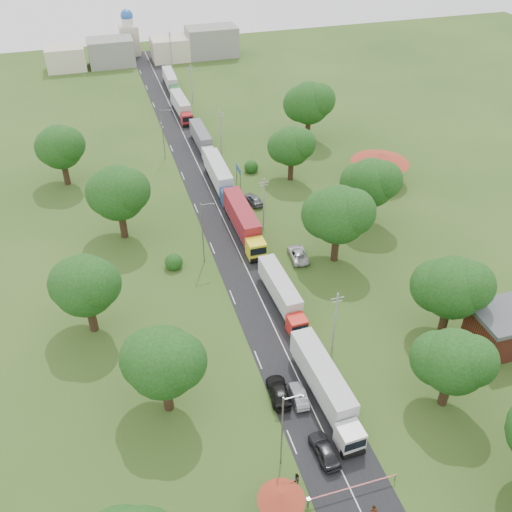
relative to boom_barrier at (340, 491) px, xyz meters
name	(u,v)px	position (x,y,z in m)	size (l,w,h in m)	color
ground	(271,321)	(1.36, 25.00, -0.89)	(260.00, 260.00, 0.00)	#2A4717
road	(232,237)	(1.36, 45.00, -0.89)	(8.00, 200.00, 0.04)	black
boom_barrier	(340,491)	(0.00, 0.00, 0.00)	(9.22, 0.35, 1.18)	slate
guard_booth	(281,501)	(-5.84, 0.00, 1.27)	(4.40, 4.40, 3.45)	beige
info_sign	(238,172)	(6.56, 60.00, 2.11)	(0.12, 3.10, 4.10)	slate
pole_1	(335,322)	(6.86, 18.00, 3.79)	(1.60, 0.24, 9.00)	gray
pole_2	(264,203)	(6.86, 46.00, 3.79)	(1.60, 0.24, 9.00)	gray
pole_3	(221,131)	(6.86, 74.00, 3.79)	(1.60, 0.24, 9.00)	gray
pole_4	(192,83)	(6.86, 102.00, 3.79)	(1.60, 0.24, 9.00)	gray
pole_5	(171,48)	(6.86, 130.00, 3.79)	(1.60, 0.24, 9.00)	gray
lamp_0	(284,428)	(-3.99, 5.00, 4.66)	(2.03, 0.22, 10.00)	slate
lamp_1	(203,230)	(-3.99, 40.00, 4.66)	(2.03, 0.22, 10.00)	slate
lamp_2	(163,132)	(-3.99, 75.00, 4.66)	(2.03, 0.22, 10.00)	slate
tree_2	(453,361)	(15.35, 7.14, 5.70)	(8.00, 8.00, 10.10)	#382616
tree_3	(452,287)	(21.35, 17.16, 6.33)	(8.80, 8.80, 11.07)	#382616
tree_4	(338,214)	(14.34, 35.17, 6.96)	(9.60, 9.60, 12.05)	#382616
tree_5	(371,182)	(23.35, 43.16, 6.33)	(8.80, 8.80, 11.07)	#382616
tree_6	(291,146)	(16.35, 60.14, 5.70)	(8.00, 8.00, 10.10)	#382616
tree_7	(309,103)	(25.34, 75.17, 6.96)	(9.60, 9.60, 12.05)	#382616
tree_10	(163,361)	(-13.65, 15.16, 6.33)	(8.80, 8.80, 11.07)	#382616
tree_11	(84,285)	(-20.65, 30.16, 6.33)	(8.80, 8.80, 11.07)	#382616
tree_12	(118,192)	(-14.66, 50.17, 6.96)	(9.60, 9.60, 12.05)	#382616
tree_13	(60,147)	(-22.65, 70.16, 6.33)	(8.80, 8.80, 11.07)	#382616
house_brick	(507,328)	(27.36, 13.00, 1.76)	(8.60, 6.60, 5.20)	maroon
house_cream	(380,163)	(31.36, 55.00, 2.75)	(10.08, 10.08, 5.80)	beige
distant_town	(151,49)	(2.04, 135.00, 2.60)	(52.00, 8.00, 8.00)	gray
church	(129,35)	(-2.64, 143.00, 4.50)	(5.00, 5.00, 12.30)	beige
truck_0	(326,386)	(3.11, 11.24, 1.34)	(3.17, 15.20, 4.20)	silver
truck_1	(282,293)	(3.69, 27.75, 1.09)	(2.75, 13.53, 3.74)	red
truck_2	(244,221)	(3.41, 45.48, 1.42)	(2.81, 15.69, 4.35)	yellow
truck_3	(220,176)	(3.36, 60.97, 1.34)	(2.64, 15.17, 4.21)	navy
truck_4	(202,139)	(3.74, 77.40, 1.09)	(2.42, 13.45, 3.73)	silver
truck_5	(181,106)	(3.00, 95.19, 1.16)	(2.75, 13.95, 3.86)	maroon
truck_6	(171,81)	(3.55, 112.31, 1.09)	(2.57, 13.52, 3.74)	#235E28
car_lane_front	(324,450)	(0.36, 4.61, -0.08)	(1.93, 4.79, 1.63)	black
car_lane_mid	(299,396)	(0.36, 12.00, -0.22)	(1.42, 4.07, 1.34)	gray
car_lane_rear	(279,392)	(-1.64, 13.11, -0.13)	(2.14, 5.25, 1.52)	black
car_verge_near	(298,254)	(9.36, 36.85, -0.16)	(2.42, 5.24, 1.46)	silver
car_verge_far	(254,199)	(7.53, 53.83, -0.11)	(1.85, 4.60, 1.57)	#56595D
pedestrian_near	(373,512)	(2.12, -2.78, 0.00)	(0.65, 0.43, 1.78)	gray
pedestrian_booth	(297,480)	(-3.44, 2.35, -0.10)	(0.77, 0.60, 1.59)	gray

